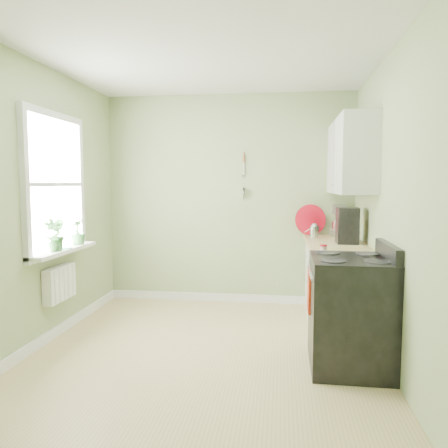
# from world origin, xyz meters

# --- Properties ---
(floor) EXTENTS (3.20, 3.60, 0.02)m
(floor) POSITION_xyz_m (0.00, 0.00, -0.01)
(floor) COLOR tan
(floor) RESTS_ON ground
(ceiling) EXTENTS (3.20, 3.60, 0.02)m
(ceiling) POSITION_xyz_m (0.00, 0.00, 2.71)
(ceiling) COLOR white
(ceiling) RESTS_ON wall_back
(wall_back) EXTENTS (3.20, 0.02, 2.70)m
(wall_back) POSITION_xyz_m (0.00, 1.81, 1.35)
(wall_back) COLOR #97AA74
(wall_back) RESTS_ON floor
(wall_left) EXTENTS (0.02, 3.60, 2.70)m
(wall_left) POSITION_xyz_m (-1.61, 0.00, 1.35)
(wall_left) COLOR #97AA74
(wall_left) RESTS_ON floor
(wall_right) EXTENTS (0.02, 3.60, 2.70)m
(wall_right) POSITION_xyz_m (1.61, 0.00, 1.35)
(wall_right) COLOR #97AA74
(wall_right) RESTS_ON floor
(base_cabinets) EXTENTS (0.60, 1.60, 0.87)m
(base_cabinets) POSITION_xyz_m (1.30, 1.00, 0.43)
(base_cabinets) COLOR white
(base_cabinets) RESTS_ON floor
(countertop) EXTENTS (0.64, 1.60, 0.04)m
(countertop) POSITION_xyz_m (1.29, 1.00, 0.89)
(countertop) COLOR #DBC986
(countertop) RESTS_ON base_cabinets
(upper_cabinets) EXTENTS (0.35, 1.40, 0.80)m
(upper_cabinets) POSITION_xyz_m (1.43, 1.10, 1.85)
(upper_cabinets) COLOR white
(upper_cabinets) RESTS_ON wall_right
(window) EXTENTS (0.06, 1.14, 1.44)m
(window) POSITION_xyz_m (-1.58, 0.30, 1.55)
(window) COLOR white
(window) RESTS_ON wall_left
(window_sill) EXTENTS (0.18, 1.14, 0.04)m
(window_sill) POSITION_xyz_m (-1.51, 0.30, 0.88)
(window_sill) COLOR white
(window_sill) RESTS_ON wall_left
(radiator) EXTENTS (0.12, 0.50, 0.35)m
(radiator) POSITION_xyz_m (-1.54, 0.25, 0.55)
(radiator) COLOR white
(radiator) RESTS_ON wall_left
(wall_utensils) EXTENTS (0.02, 0.14, 0.58)m
(wall_utensils) POSITION_xyz_m (0.20, 1.78, 1.56)
(wall_utensils) COLOR #DBC986
(wall_utensils) RESTS_ON wall_back
(stove) EXTENTS (0.69, 0.77, 1.06)m
(stove) POSITION_xyz_m (1.28, -0.12, 0.48)
(stove) COLOR black
(stove) RESTS_ON floor
(stand_mixer) EXTENTS (0.23, 0.37, 0.43)m
(stand_mixer) POSITION_xyz_m (1.40, 1.74, 1.09)
(stand_mixer) COLOR #B2B2B7
(stand_mixer) RESTS_ON countertop
(kettle) EXTENTS (0.17, 0.10, 0.17)m
(kettle) POSITION_xyz_m (1.08, 1.49, 1.00)
(kettle) COLOR silver
(kettle) RESTS_ON countertop
(coffee_maker) EXTENTS (0.22, 0.25, 0.39)m
(coffee_maker) POSITION_xyz_m (1.39, 0.99, 1.10)
(coffee_maker) COLOR black
(coffee_maker) RESTS_ON countertop
(red_tray) EXTENTS (0.39, 0.14, 0.39)m
(red_tray) POSITION_xyz_m (1.05, 1.72, 1.10)
(red_tray) COLOR #AC0C1D
(red_tray) RESTS_ON countertop
(jar) EXTENTS (0.07, 0.07, 0.08)m
(jar) POSITION_xyz_m (1.08, 0.30, 0.95)
(jar) COLOR #B7A594
(jar) RESTS_ON countertop
(plant_a) EXTENTS (0.21, 0.21, 0.33)m
(plant_a) POSITION_xyz_m (-1.50, 0.07, 1.06)
(plant_a) COLOR #32662E
(plant_a) RESTS_ON window_sill
(plant_b) EXTENTS (0.22, 0.23, 0.32)m
(plant_b) POSITION_xyz_m (-1.50, 0.15, 1.06)
(plant_b) COLOR #32662E
(plant_b) RESTS_ON window_sill
(plant_c) EXTENTS (0.18, 0.18, 0.27)m
(plant_c) POSITION_xyz_m (-1.50, 0.61, 1.04)
(plant_c) COLOR #32662E
(plant_c) RESTS_ON window_sill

